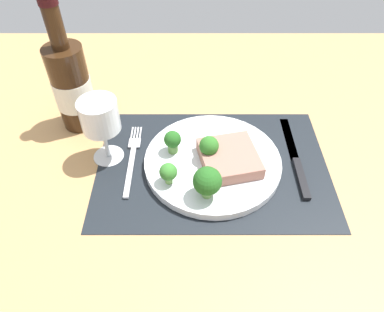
% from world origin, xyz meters
% --- Properties ---
extents(ground_plane, '(1.40, 1.10, 0.03)m').
position_xyz_m(ground_plane, '(0.00, 0.00, -0.01)').
color(ground_plane, tan).
extents(placemat, '(0.45, 0.32, 0.00)m').
position_xyz_m(placemat, '(0.00, 0.00, 0.00)').
color(placemat, black).
rests_on(placemat, ground_plane).
extents(plate, '(0.27, 0.27, 0.02)m').
position_xyz_m(plate, '(0.00, 0.00, 0.01)').
color(plate, silver).
rests_on(plate, placemat).
extents(steak, '(0.12, 0.13, 0.03)m').
position_xyz_m(steak, '(0.03, -0.01, 0.03)').
color(steak, '#9E6B5B').
rests_on(steak, plate).
extents(broccoli_front_edge, '(0.03, 0.03, 0.05)m').
position_xyz_m(broccoli_front_edge, '(-0.08, 0.02, 0.05)').
color(broccoli_front_edge, '#5B8942').
rests_on(broccoli_front_edge, plate).
extents(broccoli_center, '(0.04, 0.04, 0.05)m').
position_xyz_m(broccoli_center, '(-0.01, 0.00, 0.05)').
color(broccoli_center, '#5B8942').
rests_on(broccoli_center, plate).
extents(broccoli_back_left, '(0.03, 0.03, 0.04)m').
position_xyz_m(broccoli_back_left, '(-0.08, -0.06, 0.05)').
color(broccoli_back_left, '#6B994C').
rests_on(broccoli_back_left, plate).
extents(broccoli_near_fork, '(0.05, 0.05, 0.06)m').
position_xyz_m(broccoli_near_fork, '(-0.01, -0.09, 0.06)').
color(broccoli_near_fork, '#6B994C').
rests_on(broccoli_near_fork, plate).
extents(fork, '(0.02, 0.19, 0.01)m').
position_xyz_m(fork, '(-0.16, 0.01, 0.01)').
color(fork, silver).
rests_on(fork, placemat).
extents(knife, '(0.02, 0.23, 0.01)m').
position_xyz_m(knife, '(0.17, 0.01, 0.01)').
color(knife, black).
rests_on(knife, placemat).
extents(wine_bottle, '(0.08, 0.08, 0.28)m').
position_xyz_m(wine_bottle, '(-0.29, 0.13, 0.10)').
color(wine_bottle, '#331E0F').
rests_on(wine_bottle, ground_plane).
extents(wine_glass, '(0.07, 0.07, 0.14)m').
position_xyz_m(wine_glass, '(-0.21, 0.03, 0.10)').
color(wine_glass, silver).
rests_on(wine_glass, ground_plane).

